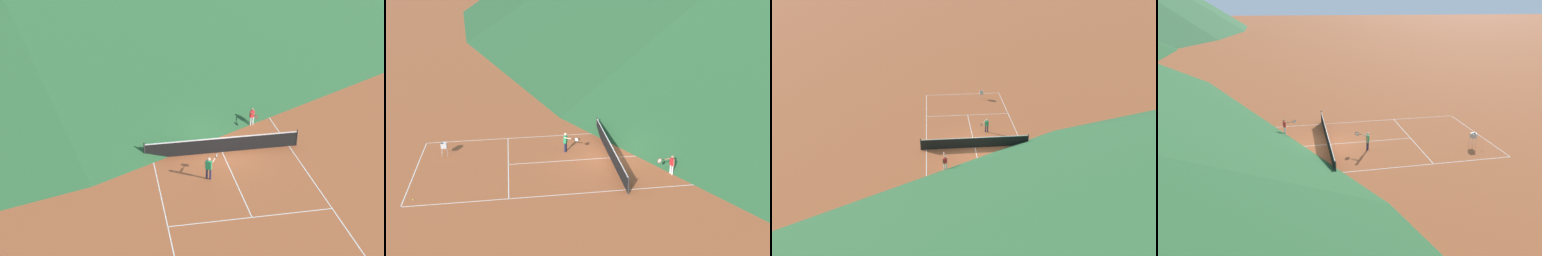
% 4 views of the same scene
% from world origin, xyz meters
% --- Properties ---
extents(ground_plane, '(600.00, 600.00, 0.00)m').
position_xyz_m(ground_plane, '(0.00, 0.00, 0.00)').
color(ground_plane, '#A8542D').
extents(court_line_markings, '(8.25, 23.85, 0.01)m').
position_xyz_m(court_line_markings, '(0.00, 0.00, 0.00)').
color(court_line_markings, white).
rests_on(court_line_markings, ground).
extents(tennis_net, '(9.18, 0.08, 1.06)m').
position_xyz_m(tennis_net, '(0.00, 0.00, 0.50)').
color(tennis_net, '#2D2D2D').
rests_on(tennis_net, ground).
extents(player_near_baseline, '(0.85, 0.92, 1.32)m').
position_xyz_m(player_near_baseline, '(-1.35, -2.65, 0.77)').
color(player_near_baseline, '#23284C').
rests_on(player_near_baseline, ground).
extents(player_far_service, '(0.36, 0.97, 1.09)m').
position_xyz_m(player_far_service, '(3.03, 6.62, 0.64)').
color(player_far_service, white).
rests_on(player_far_service, ground).
extents(player_near_service, '(0.43, 1.06, 1.26)m').
position_xyz_m(player_near_service, '(1.37, 6.29, 0.74)').
color(player_near_service, '#23284C').
rests_on(player_near_service, ground).
extents(player_far_baseline, '(0.39, 1.04, 1.19)m').
position_xyz_m(player_far_baseline, '(2.66, 3.04, 0.70)').
color(player_far_baseline, white).
rests_on(player_far_baseline, ground).
extents(tennis_ball_alley_left, '(0.07, 0.07, 0.07)m').
position_xyz_m(tennis_ball_alley_left, '(3.10, 10.43, 0.03)').
color(tennis_ball_alley_left, '#CCE033').
rests_on(tennis_ball_alley_left, ground).
extents(tennis_ball_by_net_right, '(0.07, 0.07, 0.07)m').
position_xyz_m(tennis_ball_by_net_right, '(3.50, -11.39, 0.03)').
color(tennis_ball_by_net_right, '#CCE033').
rests_on(tennis_ball_by_net_right, ground).
extents(tennis_ball_mid_court, '(0.07, 0.07, 0.07)m').
position_xyz_m(tennis_ball_mid_court, '(-2.97, -10.53, 0.03)').
color(tennis_ball_mid_court, '#CCE033').
rests_on(tennis_ball_mid_court, ground).
extents(ball_hopper, '(0.36, 0.36, 0.89)m').
position_xyz_m(ball_hopper, '(-1.90, -10.40, 0.65)').
color(ball_hopper, '#B7B7BC').
rests_on(ball_hopper, ground).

